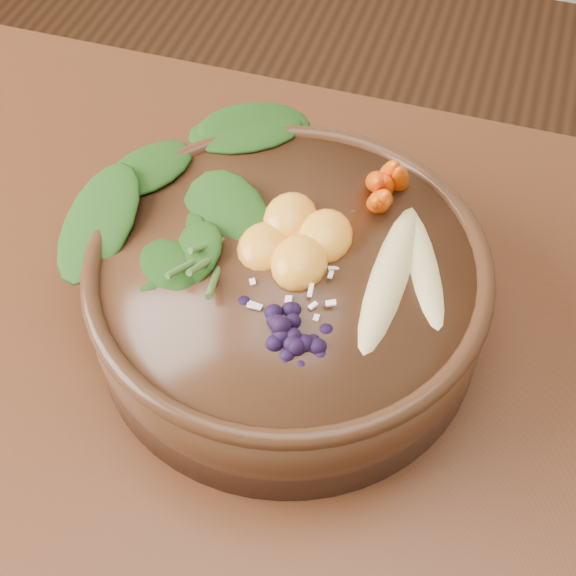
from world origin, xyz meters
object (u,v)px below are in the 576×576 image
dining_table (410,545)px  kale_heap (240,174)px  carrot_cluster (376,153)px  mandarin_cluster (295,228)px  banana_halves (409,258)px  stoneware_bowl (288,295)px  blueberry_pile (278,312)px

dining_table → kale_heap: bearing=138.6°
carrot_cluster → mandarin_cluster: bearing=-129.8°
banana_halves → stoneware_bowl: bearing=-177.3°
carrot_cluster → blueberry_pile: size_ratio=0.60×
dining_table → kale_heap: size_ratio=7.57×
dining_table → blueberry_pile: 0.25m
dining_table → carrot_cluster: 0.33m
stoneware_bowl → banana_halves: size_ratio=1.75×
dining_table → banana_halves: (-0.05, 0.14, 0.20)m
stoneware_bowl → kale_heap: kale_heap is taller
dining_table → blueberry_pile: bearing=157.0°
dining_table → blueberry_pile: (-0.13, 0.06, 0.20)m
mandarin_cluster → kale_heap: bearing=146.7°
stoneware_bowl → blueberry_pile: size_ratio=2.16×
banana_halves → blueberry_pile: blueberry_pile is taller
mandarin_cluster → carrot_cluster: bearing=58.7°
stoneware_bowl → carrot_cluster: (0.04, 0.09, 0.09)m
carrot_cluster → banana_halves: 0.09m
dining_table → banana_halves: banana_halves is taller
stoneware_bowl → mandarin_cluster: (-0.00, 0.02, 0.06)m
stoneware_bowl → kale_heap: (-0.06, 0.06, 0.07)m
stoneware_bowl → carrot_cluster: 0.14m
dining_table → blueberry_pile: blueberry_pile is taller
stoneware_bowl → mandarin_cluster: size_ratio=3.15×
stoneware_bowl → carrot_cluster: size_ratio=3.62×
banana_halves → mandarin_cluster: (-0.09, 0.00, 0.00)m
dining_table → carrot_cluster: bearing=115.0°
dining_table → mandarin_cluster: mandarin_cluster is taller
banana_halves → dining_table: bearing=-77.4°
carrot_cluster → blueberry_pile: (-0.03, -0.16, -0.02)m
dining_table → stoneware_bowl: stoneware_bowl is taller
banana_halves → mandarin_cluster: bearing=170.3°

